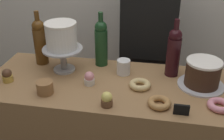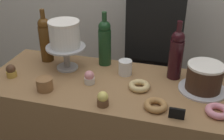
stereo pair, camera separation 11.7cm
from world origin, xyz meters
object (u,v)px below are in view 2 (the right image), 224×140
at_px(wine_bottle_green, 105,42).
at_px(coffee_cup_ceramic, 125,67).
at_px(cookie_stack, 45,84).
at_px(barista_figure, 154,56).
at_px(cake_stand_pedestal, 66,53).
at_px(donut_maple, 156,105).
at_px(cupcake_chocolate, 11,71).
at_px(donut_glazed, 139,86).
at_px(price_sign_chalkboard, 177,114).
at_px(cupcake_lemon, 103,99).
at_px(white_layer_cake, 65,34).
at_px(wine_bottle_amber, 45,39).
at_px(donut_pink, 218,111).
at_px(cupcake_strawberry, 89,78).
at_px(wine_bottle_dark_red, 176,54).
at_px(chocolate_round_cake, 204,77).

height_order(wine_bottle_green, coffee_cup_ceramic, wine_bottle_green).
relative_size(cookie_stack, barista_figure, 0.05).
height_order(cake_stand_pedestal, donut_maple, cake_stand_pedestal).
bearing_deg(cupcake_chocolate, donut_glazed, 5.27).
relative_size(cupcake_chocolate, barista_figure, 0.05).
bearing_deg(barista_figure, donut_glazed, -90.54).
bearing_deg(price_sign_chalkboard, cupcake_lemon, 178.77).
height_order(white_layer_cake, cupcake_chocolate, white_layer_cake).
bearing_deg(wine_bottle_amber, donut_pink, -16.55).
bearing_deg(cake_stand_pedestal, cupcake_chocolate, -145.92).
height_order(cupcake_strawberry, donut_pink, cupcake_strawberry).
xyz_separation_m(wine_bottle_amber, wine_bottle_dark_red, (0.78, -0.01, 0.00)).
xyz_separation_m(chocolate_round_cake, cookie_stack, (-0.78, -0.21, -0.05)).
bearing_deg(barista_figure, cupcake_strawberry, -116.63).
distance_m(wine_bottle_amber, donut_pink, 1.05).
bearing_deg(chocolate_round_cake, cupcake_lemon, -149.79).
xyz_separation_m(donut_maple, donut_pink, (0.28, 0.03, 0.00)).
relative_size(cookie_stack, price_sign_chalkboard, 1.20).
relative_size(cupcake_lemon, donut_maple, 0.66).
height_order(cake_stand_pedestal, donut_glazed, cake_stand_pedestal).
distance_m(cupcake_chocolate, cookie_stack, 0.26).
height_order(donut_glazed, coffee_cup_ceramic, coffee_cup_ceramic).
xyz_separation_m(cupcake_lemon, cupcake_chocolate, (-0.57, 0.13, 0.00)).
height_order(cake_stand_pedestal, barista_figure, barista_figure).
distance_m(cupcake_lemon, coffee_cup_ceramic, 0.32).
distance_m(wine_bottle_dark_red, coffee_cup_ceramic, 0.29).
distance_m(white_layer_cake, cookie_stack, 0.31).
xyz_separation_m(wine_bottle_dark_red, cupcake_lemon, (-0.30, -0.36, -0.11)).
relative_size(cupcake_chocolate, donut_maple, 0.66).
bearing_deg(cupcake_strawberry, barista_figure, 63.37).
xyz_separation_m(wine_bottle_dark_red, donut_glazed, (-0.16, -0.17, -0.13)).
distance_m(chocolate_round_cake, cupcake_lemon, 0.53).
bearing_deg(cupcake_strawberry, donut_maple, -19.22).
distance_m(cake_stand_pedestal, cupcake_chocolate, 0.32).
bearing_deg(donut_maple, chocolate_round_cake, 46.30).
relative_size(cupcake_strawberry, donut_pink, 0.66).
relative_size(wine_bottle_green, price_sign_chalkboard, 4.65).
bearing_deg(cake_stand_pedestal, cupcake_strawberry, -34.66).
relative_size(wine_bottle_amber, cupcake_strawberry, 4.38).
bearing_deg(price_sign_chalkboard, cake_stand_pedestal, 154.77).
bearing_deg(donut_glazed, wine_bottle_green, 138.51).
distance_m(donut_pink, price_sign_chalkboard, 0.20).
height_order(wine_bottle_amber, donut_maple, wine_bottle_amber).
bearing_deg(cupcake_lemon, coffee_cup_ceramic, 84.22).
bearing_deg(cake_stand_pedestal, barista_figure, 42.27).
relative_size(cake_stand_pedestal, cookie_stack, 2.71).
xyz_separation_m(donut_maple, price_sign_chalkboard, (0.10, -0.05, 0.01)).
height_order(wine_bottle_dark_red, donut_maple, wine_bottle_dark_red).
distance_m(donut_glazed, donut_pink, 0.40).
xyz_separation_m(white_layer_cake, wine_bottle_dark_red, (0.62, 0.06, -0.07)).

